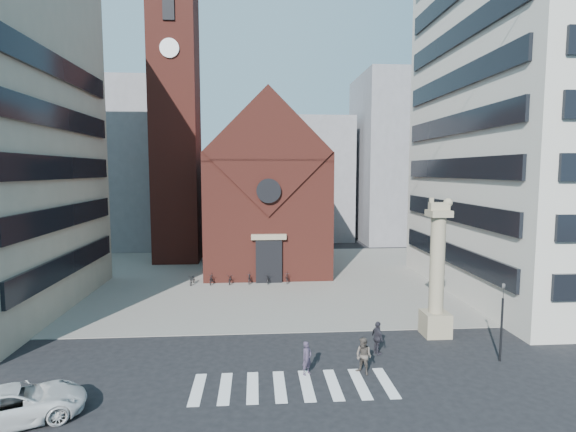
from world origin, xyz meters
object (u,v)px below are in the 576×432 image
object	(u,v)px
white_car	(15,405)
scooter_0	(192,279)
pedestrian_1	(364,356)
traffic_light	(502,320)
pedestrian_0	(307,358)
pedestrian_2	(378,338)
lion_column	(437,281)

from	to	relation	value
white_car	scooter_0	xyz separation A→B (m)	(4.18, 22.03, -0.26)
pedestrian_1	scooter_0	distance (m)	21.80
traffic_light	pedestrian_1	bearing A→B (deg)	-172.99
pedestrian_0	pedestrian_2	distance (m)	4.80
white_car	scooter_0	distance (m)	22.43
traffic_light	white_car	bearing A→B (deg)	-169.53
pedestrian_0	pedestrian_1	world-z (taller)	pedestrian_1
white_car	pedestrian_2	world-z (taller)	pedestrian_2
lion_column	pedestrian_2	size ratio (longest dim) A/B	4.61
traffic_light	pedestrian_2	distance (m)	6.69
pedestrian_1	traffic_light	bearing A→B (deg)	54.39
lion_column	pedestrian_1	distance (m)	8.02
lion_column	scooter_0	bearing A→B (deg)	140.92
white_car	pedestrian_2	size ratio (longest dim) A/B	2.88
pedestrian_0	pedestrian_2	bearing A→B (deg)	-13.78
lion_column	scooter_0	size ratio (longest dim) A/B	5.15
lion_column	pedestrian_1	size ratio (longest dim) A/B	4.63
lion_column	traffic_light	distance (m)	4.62
pedestrian_1	scooter_0	world-z (taller)	pedestrian_1
lion_column	traffic_light	world-z (taller)	lion_column
pedestrian_0	scooter_0	xyz separation A→B (m)	(-8.28, 18.57, -0.36)
lion_column	pedestrian_2	distance (m)	5.70
traffic_light	pedestrian_0	distance (m)	10.78
pedestrian_0	pedestrian_2	xyz separation A→B (m)	(4.26, 2.22, 0.09)
lion_column	traffic_light	size ratio (longest dim) A/B	2.02
lion_column	white_car	world-z (taller)	lion_column
traffic_light	pedestrian_0	size ratio (longest dim) A/B	2.51
traffic_light	pedestrian_2	world-z (taller)	traffic_light
lion_column	pedestrian_1	xyz separation A→B (m)	(-5.78, -4.96, -2.52)
lion_column	scooter_0	world-z (taller)	lion_column
pedestrian_0	lion_column	bearing A→B (deg)	-12.28
pedestrian_1	pedestrian_2	world-z (taller)	pedestrian_2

